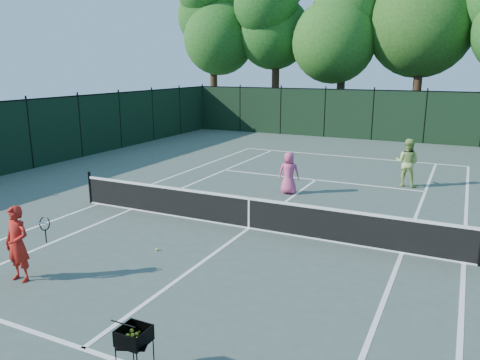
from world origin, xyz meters
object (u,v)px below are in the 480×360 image
at_px(player_green, 407,163).
at_px(ball_hopper, 134,336).
at_px(loose_ball_midcourt, 157,249).
at_px(coach, 18,244).
at_px(player_pink, 289,173).

xyz_separation_m(player_green, ball_hopper, (-2.12, -13.57, -0.23)).
height_order(player_green, loose_ball_midcourt, player_green).
relative_size(coach, loose_ball_midcourt, 24.08).
bearing_deg(player_pink, ball_hopper, 83.67).
bearing_deg(player_green, loose_ball_midcourt, 72.74).
height_order(coach, player_green, player_green).
relative_size(coach, player_pink, 1.09).
height_order(coach, ball_hopper, coach).
height_order(ball_hopper, loose_ball_midcourt, ball_hopper).
xyz_separation_m(coach, player_pink, (2.71, 9.06, -0.07)).
bearing_deg(ball_hopper, loose_ball_midcourt, 99.87).
bearing_deg(player_green, player_pink, 48.71).
bearing_deg(ball_hopper, player_green, 58.83).
relative_size(player_pink, ball_hopper, 1.88).
relative_size(coach, player_green, 0.91).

